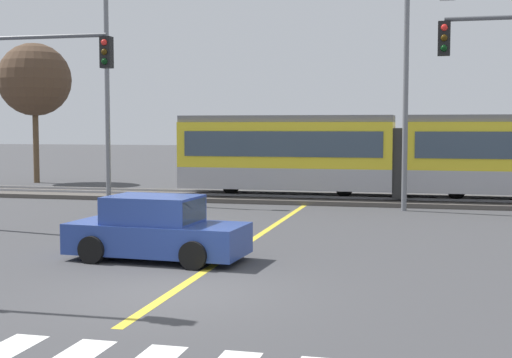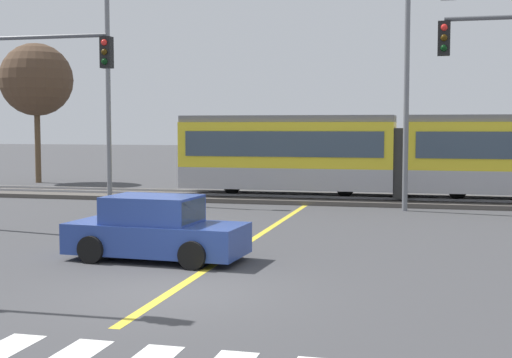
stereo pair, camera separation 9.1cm
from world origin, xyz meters
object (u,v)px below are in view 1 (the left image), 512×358
Objects in this scene: traffic_light_mid_left at (26,92)px; street_lamp_centre at (410,88)px; street_lamp_west at (110,80)px; light_rail_tram at (400,153)px; sedan_crossing at (157,230)px; bare_tree_far_west at (35,80)px.

street_lamp_centre is at bearing 35.74° from traffic_light_mid_left.
street_lamp_west is 1.11× the size of street_lamp_centre.
traffic_light_mid_left reaches higher than light_rail_tram.
street_lamp_west reaches higher than sedan_crossing.
light_rail_tram is at bearing 45.45° from traffic_light_mid_left.
street_lamp_west reaches higher than street_lamp_centre.
street_lamp_centre is at bearing -23.16° from bare_tree_far_west.
traffic_light_mid_left is (-10.58, -10.75, 2.12)m from light_rail_tram.
sedan_crossing is (-5.15, -14.19, -1.35)m from light_rail_tram.
street_lamp_centre is at bearing 63.84° from sedan_crossing.
street_lamp_west is at bearing -167.21° from light_rail_tram.
street_lamp_centre is at bearing -0.89° from street_lamp_west.
street_lamp_centre reaches higher than traffic_light_mid_left.
light_rail_tram is at bearing 12.79° from street_lamp_west.
light_rail_tram is at bearing -16.52° from bare_tree_far_west.
traffic_light_mid_left is at bearing -134.55° from light_rail_tram.
street_lamp_centre is 1.05× the size of bare_tree_far_west.
street_lamp_centre reaches higher than sedan_crossing.
street_lamp_centre is at bearing -81.40° from light_rail_tram.
street_lamp_west is at bearing -45.30° from bare_tree_far_west.
traffic_light_mid_left is (-5.43, 3.44, 3.47)m from sedan_crossing.
traffic_light_mid_left is 8.22m from street_lamp_west.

